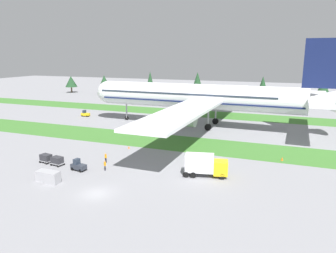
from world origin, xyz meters
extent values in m
plane|color=gray|center=(0.00, 0.00, 0.00)|extent=(400.00, 400.00, 0.00)
cube|color=#3D752D|center=(0.00, 29.00, 0.00)|extent=(320.00, 12.15, 0.01)
cube|color=#3D752D|center=(0.00, 65.29, 0.00)|extent=(320.00, 12.15, 0.01)
cylinder|color=white|center=(0.80, 47.15, 8.10)|extent=(55.34, 7.49, 6.61)
sphere|color=white|center=(-26.81, 47.58, 8.10)|extent=(6.48, 6.48, 6.48)
cone|color=white|center=(31.11, 46.67, 8.60)|extent=(9.53, 6.43, 6.28)
cube|color=#141E4C|center=(0.80, 47.15, 6.94)|extent=(53.99, 7.60, 0.36)
cube|color=#283342|center=(-2.57, 47.20, 8.93)|extent=(48.60, 7.45, 0.44)
cube|color=white|center=(3.83, 25.26, 7.44)|extent=(9.34, 37.19, 0.60)
cylinder|color=#A3A3A8|center=(2.60, 30.84, 5.26)|extent=(5.45, 3.72, 3.64)
cube|color=white|center=(4.52, 68.92, 7.44)|extent=(9.34, 37.19, 0.60)
cylinder|color=#A3A3A8|center=(3.11, 63.39, 5.26)|extent=(5.45, 3.72, 3.64)
cube|color=white|center=(30.30, 37.96, 9.09)|extent=(5.12, 13.55, 0.42)
cube|color=white|center=(30.58, 55.40, 9.09)|extent=(5.12, 13.55, 0.42)
cube|color=#141E4C|center=(30.44, 46.68, 17.03)|extent=(7.89, 0.84, 11.24)
cylinder|color=#A3A3A8|center=(-20.75, 47.49, 3.86)|extent=(0.44, 0.44, 6.51)
cylinder|color=black|center=(-20.75, 47.49, 0.60)|extent=(1.21, 0.44, 1.20)
cylinder|color=#A3A3A8|center=(5.11, 43.11, 3.98)|extent=(0.44, 0.44, 6.26)
cylinder|color=black|center=(5.11, 43.11, 0.85)|extent=(1.71, 0.62, 1.70)
cylinder|color=#A3A3A8|center=(5.23, 51.04, 3.98)|extent=(0.44, 0.44, 6.26)
cylinder|color=black|center=(5.23, 51.04, 0.85)|extent=(1.71, 0.62, 1.70)
cube|color=#2D333D|center=(-7.97, 6.85, 0.69)|extent=(2.77, 1.67, 0.77)
cube|color=#283342|center=(-8.36, 6.91, 1.52)|extent=(0.86, 1.18, 0.90)
cylinder|color=black|center=(-6.99, 7.26, 0.30)|extent=(0.62, 0.29, 0.60)
cylinder|color=black|center=(-7.15, 6.17, 0.30)|extent=(0.62, 0.29, 0.60)
cylinder|color=black|center=(-8.79, 7.53, 0.30)|extent=(0.62, 0.29, 0.60)
cylinder|color=black|center=(-8.95, 6.45, 0.30)|extent=(0.62, 0.29, 0.60)
cube|color=#A3A3A8|center=(-13.01, 7.62, 0.40)|extent=(2.40, 1.81, 0.10)
cube|color=#2D2D33|center=(-13.01, 7.62, 1.00)|extent=(2.11, 1.59, 1.10)
cylinder|color=black|center=(-12.08, 8.17, 0.20)|extent=(0.41, 0.18, 0.40)
cylinder|color=black|center=(-12.29, 6.81, 0.20)|extent=(0.41, 0.18, 0.40)
cylinder|color=black|center=(-13.74, 8.42, 0.20)|extent=(0.41, 0.18, 0.40)
cylinder|color=black|center=(-13.94, 7.06, 0.20)|extent=(0.41, 0.18, 0.40)
cube|color=#A3A3A8|center=(-15.88, 8.05, 0.40)|extent=(2.40, 1.81, 0.10)
cube|color=#2D2D33|center=(-15.88, 8.05, 1.00)|extent=(2.11, 1.59, 1.10)
cylinder|color=black|center=(-14.95, 8.61, 0.20)|extent=(0.41, 0.18, 0.40)
cylinder|color=black|center=(-15.16, 7.24, 0.20)|extent=(0.41, 0.18, 0.40)
cylinder|color=black|center=(-16.61, 8.86, 0.20)|extent=(0.41, 0.18, 0.40)
cylinder|color=black|center=(-16.81, 7.49, 0.20)|extent=(0.41, 0.18, 0.40)
cube|color=yellow|center=(14.85, 12.48, 1.58)|extent=(2.64, 2.72, 2.20)
cube|color=#283342|center=(15.88, 12.71, 2.02)|extent=(0.52, 2.04, 0.97)
cube|color=silver|center=(11.58, 11.77, 2.18)|extent=(4.89, 3.21, 2.80)
cylinder|color=black|center=(14.85, 13.50, 0.48)|extent=(1.00, 0.50, 0.96)
cylinder|color=black|center=(15.28, 11.55, 0.48)|extent=(1.00, 0.50, 0.96)
cylinder|color=black|center=(10.48, 12.55, 0.48)|extent=(1.00, 0.50, 0.96)
cylinder|color=black|center=(10.91, 10.60, 0.48)|extent=(1.00, 0.50, 0.96)
cylinder|color=black|center=(9.38, 12.31, 0.48)|extent=(1.00, 0.50, 0.96)
cylinder|color=black|center=(9.81, 10.36, 0.48)|extent=(1.00, 0.50, 0.96)
cube|color=yellow|center=(-35.53, 47.72, 0.69)|extent=(2.62, 1.34, 0.77)
cube|color=#283342|center=(-35.92, 47.73, 1.52)|extent=(0.72, 1.10, 0.90)
cylinder|color=black|center=(-34.61, 48.26, 0.30)|extent=(0.60, 0.21, 0.60)
cylinder|color=black|center=(-34.63, 47.16, 0.30)|extent=(0.60, 0.21, 0.60)
cylinder|color=black|center=(-36.43, 48.28, 0.30)|extent=(0.60, 0.21, 0.60)
cylinder|color=black|center=(-36.45, 47.19, 0.30)|extent=(0.60, 0.21, 0.60)
cylinder|color=black|center=(-6.05, 12.08, 0.42)|extent=(0.18, 0.18, 0.85)
cylinder|color=black|center=(-5.84, 12.01, 0.42)|extent=(0.18, 0.18, 0.85)
cylinder|color=orange|center=(-5.94, 12.05, 1.16)|extent=(0.36, 0.36, 0.62)
sphere|color=tan|center=(-5.94, 12.05, 1.62)|extent=(0.24, 0.24, 0.24)
cylinder|color=orange|center=(-6.16, 12.13, 1.13)|extent=(0.10, 0.10, 0.58)
cylinder|color=orange|center=(-5.73, 11.97, 1.13)|extent=(0.10, 0.10, 0.58)
cylinder|color=black|center=(-3.81, 8.38, 0.42)|extent=(0.18, 0.18, 0.85)
cylinder|color=black|center=(-3.91, 8.57, 0.42)|extent=(0.18, 0.18, 0.85)
cylinder|color=orange|center=(-3.86, 8.48, 1.16)|extent=(0.36, 0.36, 0.62)
sphere|color=tan|center=(-3.86, 8.48, 1.62)|extent=(0.24, 0.24, 0.24)
cylinder|color=orange|center=(-3.75, 8.28, 1.13)|extent=(0.10, 0.10, 0.58)
cylinder|color=orange|center=(-3.97, 8.68, 1.13)|extent=(0.10, 0.10, 0.58)
cube|color=#A3A3A8|center=(-8.30, 0.87, 0.89)|extent=(2.12, 1.75, 1.78)
cube|color=#A3A3A8|center=(-10.38, 1.39, 0.78)|extent=(2.11, 1.74, 1.57)
cone|color=orange|center=(23.73, 24.60, 0.33)|extent=(0.44, 0.44, 0.65)
cone|color=orange|center=(-6.21, 21.34, 0.23)|extent=(0.44, 0.44, 0.47)
cylinder|color=#4C3823|center=(-80.94, 100.02, 1.45)|extent=(0.70, 0.70, 2.89)
cone|color=#1E4223|center=(-80.94, 100.02, 5.63)|extent=(6.00, 6.00, 5.48)
cylinder|color=#4C3823|center=(-60.71, 99.13, 1.27)|extent=(0.70, 0.70, 2.55)
cone|color=#1E4223|center=(-60.71, 99.13, 5.92)|extent=(6.20, 6.20, 6.74)
cylinder|color=#4C3823|center=(-36.76, 100.20, 1.65)|extent=(0.70, 0.70, 3.29)
cone|color=#1E4223|center=(-36.76, 100.20, 7.41)|extent=(3.83, 3.83, 8.24)
cylinder|color=#4C3823|center=(-12.93, 95.84, 1.85)|extent=(0.70, 0.70, 3.70)
cone|color=#1E4223|center=(-12.93, 95.84, 7.77)|extent=(5.14, 5.14, 8.14)
cylinder|color=#4C3823|center=(13.77, 95.09, 1.27)|extent=(0.70, 0.70, 2.53)
cone|color=#1E4223|center=(13.77, 95.09, 6.67)|extent=(5.05, 5.05, 8.28)
cylinder|color=#4C3823|center=(35.61, 99.66, 1.83)|extent=(0.70, 0.70, 3.67)
cone|color=#1E4223|center=(35.61, 99.66, 7.02)|extent=(5.38, 5.38, 6.71)
camera|label=1|loc=(24.27, -35.02, 18.99)|focal=34.14mm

